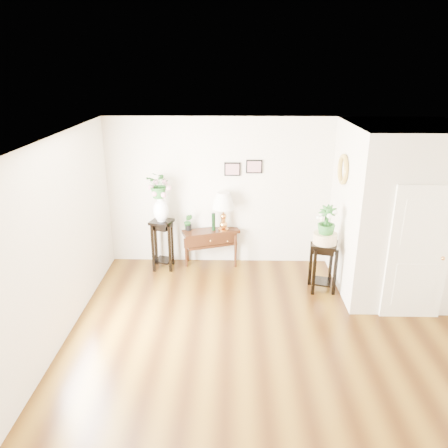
{
  "coord_description": "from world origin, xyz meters",
  "views": [
    {
      "loc": [
        -0.63,
        -5.14,
        3.69
      ],
      "look_at": [
        -0.77,
        1.3,
        1.3
      ],
      "focal_mm": 35.0,
      "sensor_mm": 36.0,
      "label": 1
    }
  ],
  "objects_px": {
    "console_table": "(211,247)",
    "plant_stand_b": "(323,267)",
    "plant_stand_a": "(163,245)",
    "table_lamp": "(223,213)"
  },
  "relations": [
    {
      "from": "plant_stand_a",
      "to": "plant_stand_b",
      "type": "distance_m",
      "value": 2.96
    },
    {
      "from": "plant_stand_a",
      "to": "plant_stand_b",
      "type": "bearing_deg",
      "value": -15.49
    },
    {
      "from": "console_table",
      "to": "plant_stand_b",
      "type": "relative_size",
      "value": 1.22
    },
    {
      "from": "console_table",
      "to": "plant_stand_a",
      "type": "relative_size",
      "value": 1.11
    },
    {
      "from": "console_table",
      "to": "plant_stand_a",
      "type": "height_order",
      "value": "plant_stand_a"
    },
    {
      "from": "plant_stand_a",
      "to": "table_lamp",
      "type": "bearing_deg",
      "value": 9.18
    },
    {
      "from": "console_table",
      "to": "plant_stand_a",
      "type": "xyz_separation_m",
      "value": [
        -0.9,
        -0.18,
        0.12
      ]
    },
    {
      "from": "plant_stand_b",
      "to": "table_lamp",
      "type": "bearing_deg",
      "value": 150.37
    },
    {
      "from": "plant_stand_a",
      "to": "plant_stand_b",
      "type": "height_order",
      "value": "plant_stand_a"
    },
    {
      "from": "console_table",
      "to": "table_lamp",
      "type": "height_order",
      "value": "table_lamp"
    }
  ]
}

